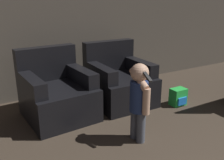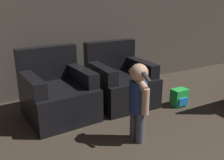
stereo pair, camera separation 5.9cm
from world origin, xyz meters
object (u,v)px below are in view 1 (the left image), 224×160
Objects in this scene: person_toddler at (139,97)px; armchair_left at (57,94)px; toy_backpack at (178,97)px; armchair_right at (119,82)px.

armchair_left is at bearing -154.76° from person_toddler.
armchair_left is 1.07× the size of person_toddler.
person_toddler is 1.29m from toy_backpack.
person_toddler is at bearing -109.68° from armchair_right.
person_toddler reaches higher than toy_backpack.
armchair_right is (0.99, 0.00, 0.00)m from armchair_left.
toy_backpack is (1.70, -0.57, -0.19)m from armchair_left.
armchair_right is at bearing 156.03° from person_toddler.
armchair_right is 1.17m from person_toddler.
armchair_left and armchair_right have the same top height.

